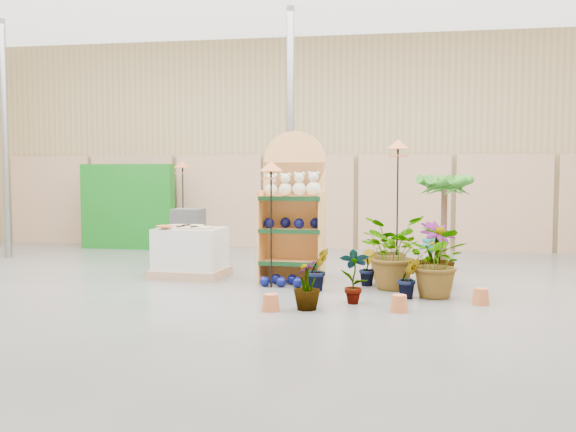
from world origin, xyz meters
name	(u,v)px	position (x,y,z in m)	size (l,w,h in m)	color
room	(259,130)	(0.00, 0.91, 2.21)	(15.20, 12.10, 4.70)	#595958
display_shelf	(294,213)	(0.33, 1.80, 1.03)	(0.96, 0.62, 2.25)	#E5A159
teddy_bears	(294,186)	(0.36, 1.69, 1.43)	(0.83, 0.22, 0.36)	beige
gazing_balls_shelf	(292,223)	(0.33, 1.67, 0.88)	(0.83, 0.28, 0.16)	#080D54
gazing_balls_floor	(282,281)	(0.25, 1.34, 0.07)	(0.63, 0.39, 0.15)	#080D54
pallet_stack	(190,252)	(-1.31, 1.89, 0.39)	(1.15, 0.98, 0.80)	tan
charcoal_planters	(183,242)	(-1.82, 3.00, 0.42)	(0.80, 0.50, 1.00)	#363637
trellis_stock	(128,206)	(-3.80, 5.20, 0.90)	(2.00, 0.30, 1.80)	#116716
offer_sign	(291,176)	(0.10, 2.98, 1.57)	(0.50, 0.08, 2.20)	gray
bird_table_front	(271,171)	(0.11, 1.21, 1.66)	(0.34, 0.34, 1.79)	black
bird_table_right	(398,150)	(1.86, 2.06, 1.97)	(0.34, 0.34, 2.12)	black
bird_table_back	(183,167)	(-2.26, 4.30, 1.73)	(0.34, 0.34, 1.86)	black
palm	(445,184)	(2.62, 3.13, 1.44)	(0.70, 0.70, 1.70)	brown
potted_plant_1	(318,269)	(0.80, 1.07, 0.30)	(0.33, 0.26, 0.60)	#28771B
potted_plant_2	(392,253)	(1.80, 1.40, 0.51)	(0.92, 0.80, 1.02)	#28771B
potted_plant_3	(436,255)	(2.41, 1.57, 0.47)	(0.53, 0.53, 0.94)	#28771B
potted_plant_4	(432,258)	(2.37, 1.97, 0.37)	(0.39, 0.27, 0.75)	#28771B
potted_plant_5	(367,267)	(1.44, 1.60, 0.26)	(0.29, 0.23, 0.52)	#28771B
potted_plant_6	(389,249)	(1.75, 2.12, 0.48)	(0.86, 0.74, 0.95)	#28771B
potted_plant_7	(307,285)	(0.81, -0.16, 0.30)	(0.33, 0.33, 0.60)	#28771B
potted_plant_8	(354,276)	(1.35, 0.28, 0.35)	(0.37, 0.25, 0.70)	#28771B
potted_plant_9	(409,278)	(2.02, 0.72, 0.27)	(0.30, 0.24, 0.54)	#28771B
potted_plant_10	(438,262)	(2.40, 0.85, 0.47)	(0.84, 0.73, 0.94)	#28771B
potted_plant_11	(314,255)	(0.58, 2.29, 0.33)	(0.38, 0.38, 0.67)	#28771B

